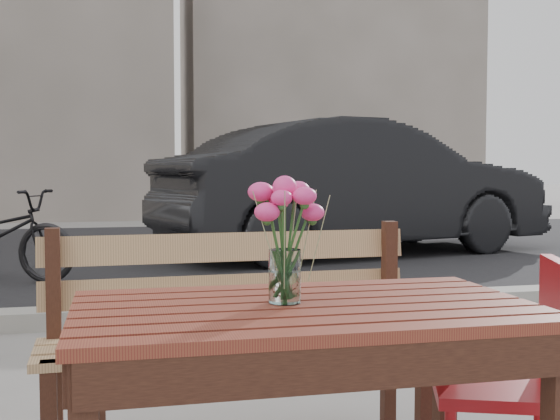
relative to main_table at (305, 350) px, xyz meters
name	(u,v)px	position (x,y,z in m)	size (l,w,h in m)	color
street	(138,274)	(-0.24, 5.16, -0.56)	(30.00, 8.12, 0.12)	black
backdrop_buildings	(129,54)	(-0.07, 14.49, 3.02)	(15.50, 4.00, 8.00)	slate
main_table	(305,350)	(0.00, 0.00, 0.00)	(1.14, 0.67, 0.70)	maroon
main_bench	(235,313)	(-0.04, 0.80, -0.07)	(1.38, 0.43, 0.85)	#9E7851
red_chair	(524,369)	(0.72, 0.16, -0.14)	(0.49, 0.49, 0.77)	#A41218
main_vase	(285,224)	(-0.05, 0.03, 0.31)	(0.17, 0.17, 0.32)	white
parked_car	(355,188)	(2.42, 6.46, 0.21)	(1.69, 4.86, 1.60)	black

